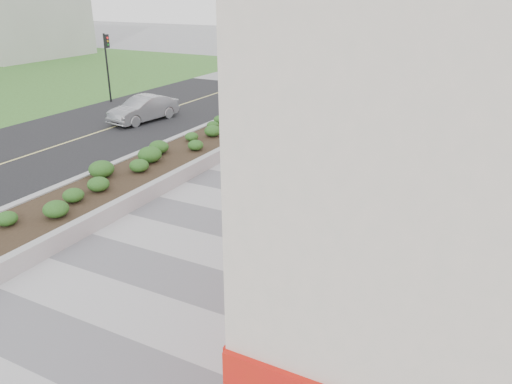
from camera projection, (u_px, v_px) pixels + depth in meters
ground at (142, 321)px, 10.91m from camera, size 160.00×160.00×0.00m
walkway at (214, 260)px, 13.37m from camera, size 8.00×36.00×0.01m
planter at (146, 169)px, 18.84m from camera, size 3.00×18.00×0.90m
street at (29, 155)px, 21.78m from camera, size 10.00×40.00×0.00m
traffic_signal_near at (241, 67)px, 27.31m from camera, size 0.33×0.28×4.20m
traffic_signal_far at (107, 58)px, 30.83m from camera, size 0.33×0.28×4.20m
manhole_cover at (230, 264)px, 13.15m from camera, size 0.44×0.44×0.01m
skateboarder at (302, 182)px, 16.76m from camera, size 0.49×0.73×1.42m
car_silver at (143, 109)px, 27.03m from camera, size 2.02×4.26×1.35m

